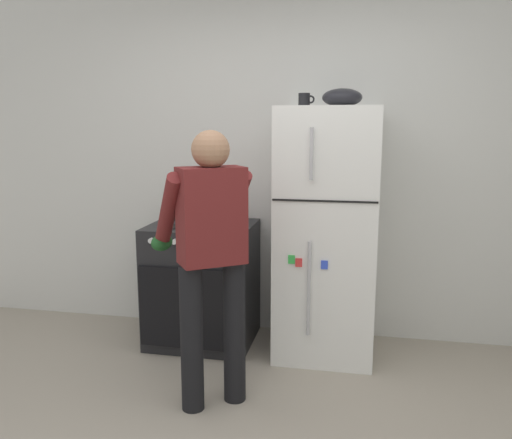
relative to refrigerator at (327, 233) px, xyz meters
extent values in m
cube|color=silver|center=(-0.36, 0.38, 0.48)|extent=(6.00, 0.10, 2.70)
cube|color=white|center=(0.00, 0.00, 0.00)|extent=(0.68, 0.68, 1.74)
cube|color=black|center=(0.00, -0.34, 0.28)|extent=(0.67, 0.01, 0.01)
cylinder|color=#B7B7BC|center=(-0.08, -0.36, -0.30)|extent=(0.02, 0.02, 0.63)
cylinder|color=#B7B7BC|center=(-0.08, -0.36, 0.58)|extent=(0.02, 0.02, 0.33)
cube|color=red|center=(-0.16, -0.35, -0.13)|extent=(0.04, 0.01, 0.06)
cube|color=green|center=(-0.20, -0.35, -0.11)|extent=(0.04, 0.01, 0.06)
cube|color=blue|center=(0.01, -0.35, -0.14)|extent=(0.04, 0.01, 0.06)
cube|color=black|center=(-0.92, 0.00, -0.42)|extent=(0.76, 0.64, 0.90)
cube|color=black|center=(-0.92, -0.32, -0.49)|extent=(0.53, 0.01, 0.32)
cylinder|color=black|center=(-1.10, -0.14, 0.03)|extent=(0.17, 0.17, 0.01)
cylinder|color=black|center=(-0.73, -0.14, 0.03)|extent=(0.17, 0.17, 0.01)
cylinder|color=black|center=(-1.10, 0.14, 0.03)|extent=(0.17, 0.17, 0.01)
cylinder|color=black|center=(-0.73, 0.14, 0.03)|extent=(0.17, 0.17, 0.01)
cylinder|color=silver|center=(-1.18, -0.33, -0.03)|extent=(0.04, 0.03, 0.04)
cylinder|color=silver|center=(-1.01, -0.33, -0.03)|extent=(0.04, 0.03, 0.04)
cylinder|color=silver|center=(-0.83, -0.33, -0.03)|extent=(0.04, 0.03, 0.04)
cylinder|color=silver|center=(-0.66, -0.33, -0.03)|extent=(0.04, 0.03, 0.04)
cube|color=black|center=(-0.92, -0.33, -0.50)|extent=(0.72, 0.03, 0.58)
cylinder|color=black|center=(-0.69, -0.95, -0.44)|extent=(0.13, 0.13, 0.86)
cylinder|color=black|center=(-0.48, -0.81, -0.44)|extent=(0.13, 0.13, 0.86)
cube|color=maroon|center=(-0.58, -0.88, 0.26)|extent=(0.41, 0.37, 0.54)
sphere|color=#A37556|center=(-0.58, -0.88, 0.62)|extent=(0.21, 0.21, 0.21)
sphere|color=black|center=(-0.58, -0.88, 0.59)|extent=(0.15, 0.15, 0.15)
cylinder|color=maroon|center=(-0.85, -0.85, 0.26)|extent=(0.32, 0.40, 0.49)
cylinder|color=maroon|center=(-0.52, -0.62, 0.26)|extent=(0.32, 0.40, 0.49)
ellipsoid|color=#1E5123|center=(-0.95, -0.70, 0.05)|extent=(0.12, 0.18, 0.10)
ellipsoid|color=#1E5123|center=(-0.63, -0.47, 0.05)|extent=(0.12, 0.18, 0.10)
cylinder|color=red|center=(-0.76, -0.05, 0.10)|extent=(0.22, 0.22, 0.13)
cube|color=black|center=(-0.89, -0.05, 0.15)|extent=(0.05, 0.03, 0.02)
cube|color=black|center=(-0.62, -0.05, 0.15)|extent=(0.05, 0.03, 0.02)
cylinder|color=black|center=(-0.18, 0.05, 0.92)|extent=(0.08, 0.08, 0.10)
torus|color=black|center=(-0.14, 0.05, 0.92)|extent=(0.06, 0.01, 0.06)
cylinder|color=brown|center=(-1.22, 0.20, 0.11)|extent=(0.05, 0.05, 0.16)
ellipsoid|color=black|center=(0.08, 0.00, 0.93)|extent=(0.27, 0.27, 0.12)
camera|label=1|loc=(0.21, -3.60, 0.76)|focal=36.39mm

